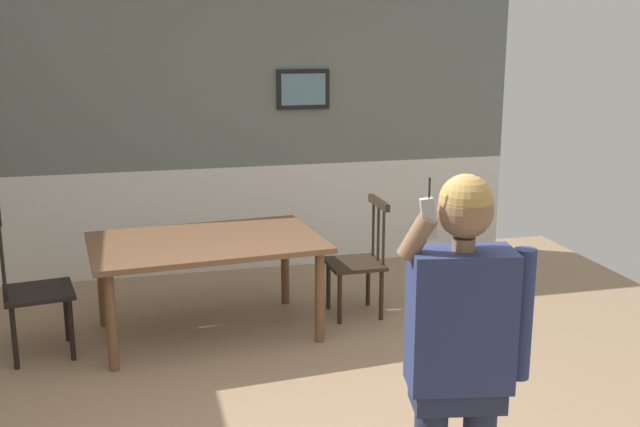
% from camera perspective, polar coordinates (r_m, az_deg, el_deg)
% --- Properties ---
extents(room_back_partition, '(5.74, 0.17, 2.69)m').
position_cam_1_polar(room_back_partition, '(7.18, -7.70, 5.80)').
color(room_back_partition, slate).
rests_on(room_back_partition, ground_plane).
extents(dining_table, '(1.77, 1.22, 0.73)m').
position_cam_1_polar(dining_table, '(5.74, -8.46, -2.71)').
color(dining_table, brown).
rests_on(dining_table, ground_plane).
extents(chair_near_window, '(0.43, 0.43, 0.94)m').
position_cam_1_polar(chair_near_window, '(6.13, 2.95, -3.48)').
color(chair_near_window, '#2D2319').
rests_on(chair_near_window, ground_plane).
extents(chair_by_doorway, '(0.53, 0.53, 1.07)m').
position_cam_1_polar(chair_by_doorway, '(5.69, -20.68, -5.22)').
color(chair_by_doorway, black).
rests_on(chair_by_doorway, ground_plane).
extents(person_figure, '(0.57, 0.30, 1.70)m').
position_cam_1_polar(person_figure, '(3.21, 10.44, -9.81)').
color(person_figure, '#282E49').
rests_on(person_figure, ground_plane).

